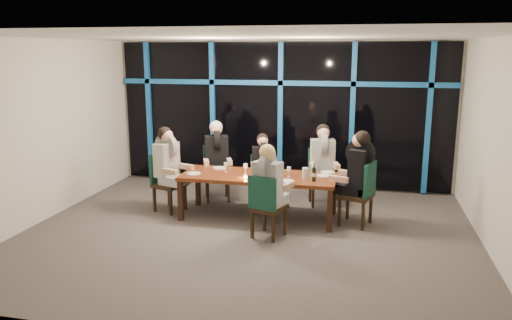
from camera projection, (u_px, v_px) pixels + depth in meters
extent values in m
plane|color=#5D5652|center=(248.00, 233.00, 7.80)|extent=(7.00, 7.00, 0.00)
cube|color=silver|center=(281.00, 115.00, 10.34)|extent=(7.00, 0.04, 3.00)
cube|color=silver|center=(171.00, 194.00, 4.62)|extent=(7.00, 0.04, 3.00)
cube|color=silver|center=(41.00, 131.00, 8.23)|extent=(0.04, 6.00, 3.00)
cube|color=silver|center=(499.00, 149.00, 6.73)|extent=(0.04, 6.00, 3.00)
cube|color=white|center=(247.00, 36.00, 7.16)|extent=(7.00, 6.00, 0.04)
cube|color=black|center=(281.00, 115.00, 10.28)|extent=(6.86, 0.04, 2.94)
cube|color=#155AA8|center=(149.00, 112.00, 10.85)|extent=(0.10, 0.10, 2.94)
cube|color=#155AA8|center=(213.00, 113.00, 10.54)|extent=(0.10, 0.10, 2.94)
cube|color=#155AA8|center=(280.00, 115.00, 10.23)|extent=(0.10, 0.10, 2.94)
cube|color=#155AA8|center=(352.00, 117.00, 9.92)|extent=(0.10, 0.10, 2.94)
cube|color=#155AA8|center=(429.00, 119.00, 9.61)|extent=(0.10, 0.10, 2.94)
cube|color=#155AA8|center=(281.00, 83.00, 10.09)|extent=(6.86, 0.10, 0.10)
cube|color=#FF2D14|center=(337.00, 83.00, 10.20)|extent=(0.60, 0.05, 0.35)
cube|color=brown|center=(259.00, 177.00, 8.41)|extent=(2.60, 1.00, 0.06)
cube|color=black|center=(181.00, 201.00, 8.33)|extent=(0.08, 0.08, 0.69)
cube|color=black|center=(330.00, 211.00, 7.80)|extent=(0.08, 0.08, 0.69)
cube|color=black|center=(198.00, 187.00, 9.17)|extent=(0.08, 0.08, 0.69)
cube|color=black|center=(334.00, 195.00, 8.64)|extent=(0.08, 0.08, 0.69)
cube|color=black|center=(217.00, 175.00, 9.46)|extent=(0.62, 0.62, 0.06)
cube|color=#174A39|center=(216.00, 158.00, 9.61)|extent=(0.47, 0.23, 0.53)
cube|color=black|center=(208.00, 192.00, 9.30)|extent=(0.06, 0.06, 0.45)
cube|color=black|center=(228.00, 191.00, 9.36)|extent=(0.06, 0.06, 0.45)
cube|color=black|center=(207.00, 186.00, 9.67)|extent=(0.06, 0.06, 0.45)
cube|color=black|center=(226.00, 185.00, 9.73)|extent=(0.06, 0.06, 0.45)
cube|color=black|center=(263.00, 182.00, 9.22)|extent=(0.52, 0.52, 0.06)
cube|color=#174A39|center=(262.00, 167.00, 9.35)|extent=(0.41, 0.17, 0.46)
cube|color=black|center=(254.00, 197.00, 9.09)|extent=(0.05, 0.05, 0.39)
cube|color=black|center=(273.00, 196.00, 9.12)|extent=(0.05, 0.05, 0.39)
cube|color=black|center=(253.00, 191.00, 9.42)|extent=(0.05, 0.05, 0.39)
cube|color=black|center=(271.00, 191.00, 9.45)|extent=(0.05, 0.05, 0.39)
cube|color=black|center=(322.00, 180.00, 9.16)|extent=(0.58, 0.58, 0.06)
cube|color=#174A39|center=(321.00, 162.00, 9.30)|extent=(0.47, 0.17, 0.53)
cube|color=black|center=(313.00, 196.00, 9.02)|extent=(0.05, 0.05, 0.44)
cube|color=black|center=(334.00, 196.00, 9.03)|extent=(0.05, 0.05, 0.44)
cube|color=black|center=(310.00, 190.00, 9.39)|extent=(0.05, 0.05, 0.44)
cube|color=black|center=(330.00, 190.00, 9.40)|extent=(0.05, 0.05, 0.44)
cube|color=black|center=(169.00, 185.00, 8.82)|extent=(0.61, 0.61, 0.06)
cube|color=#174A39|center=(160.00, 168.00, 8.86)|extent=(0.21, 0.47, 0.53)
cube|color=black|center=(171.00, 203.00, 8.61)|extent=(0.05, 0.05, 0.45)
cube|color=black|center=(185.00, 198.00, 8.93)|extent=(0.05, 0.05, 0.45)
cube|color=black|center=(154.00, 200.00, 8.81)|extent=(0.05, 0.05, 0.45)
cube|color=black|center=(169.00, 194.00, 9.13)|extent=(0.05, 0.05, 0.45)
cube|color=black|center=(356.00, 196.00, 8.10)|extent=(0.62, 0.62, 0.07)
cube|color=#174A39|center=(370.00, 180.00, 7.93)|extent=(0.20, 0.49, 0.55)
cube|color=black|center=(348.00, 206.00, 8.42)|extent=(0.06, 0.06, 0.46)
cube|color=black|center=(339.00, 212.00, 8.09)|extent=(0.06, 0.06, 0.46)
cube|color=black|center=(371.00, 210.00, 8.23)|extent=(0.06, 0.06, 0.46)
cube|color=black|center=(363.00, 216.00, 7.89)|extent=(0.06, 0.06, 0.46)
cube|color=black|center=(269.00, 208.00, 7.58)|extent=(0.58, 0.58, 0.06)
cube|color=#174A39|center=(262.00, 194.00, 7.35)|extent=(0.45, 0.19, 0.51)
cube|color=black|center=(285.00, 222.00, 7.69)|extent=(0.05, 0.05, 0.43)
cube|color=black|center=(264.00, 218.00, 7.88)|extent=(0.05, 0.05, 0.43)
cube|color=black|center=(273.00, 229.00, 7.38)|extent=(0.05, 0.05, 0.43)
cube|color=black|center=(252.00, 225.00, 7.57)|extent=(0.05, 0.05, 0.43)
cube|color=black|center=(218.00, 172.00, 9.32)|extent=(0.52, 0.56, 0.15)
cube|color=black|center=(217.00, 151.00, 9.41)|extent=(0.49, 0.40, 0.60)
cylinder|color=black|center=(216.00, 139.00, 9.36)|extent=(0.27, 0.46, 0.45)
sphere|color=tan|center=(216.00, 129.00, 9.29)|extent=(0.22, 0.22, 0.22)
sphere|color=silver|center=(216.00, 127.00, 9.33)|extent=(0.25, 0.25, 0.25)
cube|color=tan|center=(206.00, 162.00, 9.16)|extent=(0.20, 0.33, 0.09)
cube|color=tan|center=(229.00, 161.00, 9.22)|extent=(0.20, 0.33, 0.09)
cube|color=black|center=(263.00, 179.00, 9.09)|extent=(0.44, 0.47, 0.13)
cube|color=black|center=(263.00, 161.00, 9.17)|extent=(0.42, 0.32, 0.52)
cylinder|color=black|center=(263.00, 150.00, 9.13)|extent=(0.21, 0.40, 0.39)
sphere|color=tan|center=(263.00, 141.00, 9.07)|extent=(0.20, 0.20, 0.20)
sphere|color=black|center=(263.00, 139.00, 9.10)|extent=(0.21, 0.21, 0.21)
cube|color=tan|center=(253.00, 165.00, 8.95)|extent=(0.15, 0.29, 0.07)
cube|color=tan|center=(274.00, 165.00, 8.98)|extent=(0.15, 0.29, 0.07)
cube|color=black|center=(323.00, 176.00, 9.01)|extent=(0.48, 0.52, 0.15)
cube|color=black|center=(323.00, 155.00, 9.10)|extent=(0.47, 0.35, 0.59)
cylinder|color=black|center=(323.00, 143.00, 9.05)|extent=(0.21, 0.46, 0.44)
sphere|color=tan|center=(323.00, 133.00, 8.99)|extent=(0.22, 0.22, 0.22)
sphere|color=black|center=(323.00, 131.00, 9.02)|extent=(0.24, 0.24, 0.24)
cube|color=tan|center=(313.00, 166.00, 8.88)|extent=(0.16, 0.33, 0.08)
cube|color=tan|center=(336.00, 166.00, 8.89)|extent=(0.16, 0.33, 0.08)
cube|color=black|center=(175.00, 180.00, 8.73)|extent=(0.55, 0.51, 0.15)
cube|color=black|center=(167.00, 159.00, 8.74)|extent=(0.38, 0.49, 0.59)
cylinder|color=black|center=(166.00, 146.00, 8.69)|extent=(0.46, 0.25, 0.45)
sphere|color=tan|center=(167.00, 136.00, 8.64)|extent=(0.22, 0.22, 0.22)
sphere|color=black|center=(165.00, 134.00, 8.65)|extent=(0.24, 0.24, 0.24)
cube|color=tan|center=(170.00, 171.00, 8.46)|extent=(0.33, 0.19, 0.08)
cube|color=tan|center=(186.00, 167.00, 8.81)|extent=(0.33, 0.19, 0.08)
cube|color=black|center=(348.00, 188.00, 8.14)|extent=(0.56, 0.52, 0.15)
cube|color=black|center=(360.00, 168.00, 7.98)|extent=(0.38, 0.50, 0.62)
cylinder|color=black|center=(360.00, 153.00, 7.92)|extent=(0.47, 0.24, 0.46)
sphere|color=tan|center=(360.00, 140.00, 7.89)|extent=(0.23, 0.23, 0.23)
sphere|color=black|center=(362.00, 139.00, 7.86)|extent=(0.25, 0.25, 0.25)
cube|color=tan|center=(348.00, 173.00, 8.33)|extent=(0.34, 0.18, 0.09)
cube|color=tan|center=(339.00, 179.00, 7.96)|extent=(0.34, 0.18, 0.09)
cube|color=black|center=(273.00, 199.00, 7.66)|extent=(0.49, 0.52, 0.14)
cube|color=black|center=(268.00, 181.00, 7.45)|extent=(0.47, 0.36, 0.57)
cylinder|color=black|center=(268.00, 166.00, 7.40)|extent=(0.23, 0.44, 0.43)
sphere|color=tan|center=(269.00, 154.00, 7.38)|extent=(0.21, 0.21, 0.21)
sphere|color=tan|center=(267.00, 152.00, 7.34)|extent=(0.24, 0.24, 0.24)
cube|color=tan|center=(287.00, 186.00, 7.57)|extent=(0.17, 0.32, 0.08)
cube|color=tan|center=(264.00, 182.00, 7.78)|extent=(0.17, 0.32, 0.08)
cylinder|color=white|center=(220.00, 168.00, 8.86)|extent=(0.24, 0.24, 0.01)
cylinder|color=white|center=(266.00, 172.00, 8.60)|extent=(0.24, 0.24, 0.01)
cylinder|color=white|center=(328.00, 172.00, 8.55)|extent=(0.24, 0.24, 0.01)
cylinder|color=white|center=(194.00, 174.00, 8.46)|extent=(0.24, 0.24, 0.01)
cylinder|color=white|center=(324.00, 176.00, 8.32)|extent=(0.24, 0.24, 0.01)
cylinder|color=white|center=(286.00, 181.00, 7.98)|extent=(0.24, 0.24, 0.01)
cylinder|color=black|center=(314.00, 175.00, 7.98)|extent=(0.06, 0.06, 0.22)
cylinder|color=black|center=(314.00, 166.00, 7.95)|extent=(0.03, 0.03, 0.08)
cylinder|color=silver|center=(314.00, 175.00, 7.98)|extent=(0.07, 0.07, 0.06)
cylinder|color=silver|center=(305.00, 173.00, 8.11)|extent=(0.10, 0.10, 0.19)
cylinder|color=silver|center=(309.00, 173.00, 8.09)|extent=(0.02, 0.02, 0.13)
cylinder|color=#FFAD4C|center=(245.00, 177.00, 8.19)|extent=(0.05, 0.05, 0.03)
cylinder|color=silver|center=(245.00, 174.00, 8.43)|extent=(0.07, 0.07, 0.01)
cylinder|color=silver|center=(245.00, 171.00, 8.41)|extent=(0.01, 0.01, 0.11)
cylinder|color=silver|center=(245.00, 166.00, 8.39)|extent=(0.07, 0.07, 0.08)
cylinder|color=silver|center=(262.00, 173.00, 8.50)|extent=(0.06, 0.06, 0.01)
cylinder|color=silver|center=(262.00, 171.00, 8.49)|extent=(0.01, 0.01, 0.09)
cylinder|color=silver|center=(262.00, 166.00, 8.47)|extent=(0.06, 0.06, 0.06)
cylinder|color=silver|center=(289.00, 177.00, 8.27)|extent=(0.06, 0.06, 0.01)
cylinder|color=silver|center=(289.00, 174.00, 8.26)|extent=(0.01, 0.01, 0.10)
cylinder|color=silver|center=(289.00, 169.00, 8.24)|extent=(0.07, 0.07, 0.07)
cylinder|color=silver|center=(226.00, 172.00, 8.62)|extent=(0.06, 0.06, 0.01)
cylinder|color=silver|center=(226.00, 169.00, 8.61)|extent=(0.01, 0.01, 0.09)
cylinder|color=silver|center=(226.00, 164.00, 8.59)|extent=(0.06, 0.06, 0.07)
cylinder|color=silver|center=(313.00, 174.00, 8.44)|extent=(0.06, 0.06, 0.01)
cylinder|color=silver|center=(313.00, 171.00, 8.43)|extent=(0.01, 0.01, 0.09)
cylinder|color=silver|center=(313.00, 167.00, 8.41)|extent=(0.06, 0.06, 0.07)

